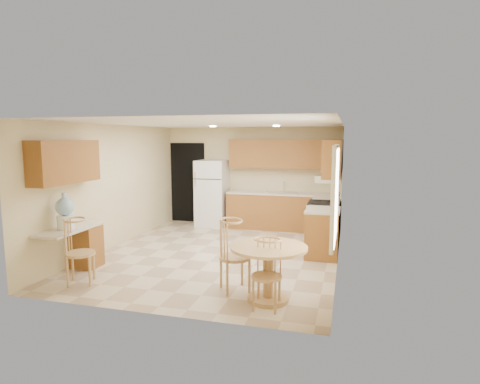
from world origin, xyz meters
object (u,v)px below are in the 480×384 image
(chair_table_b, at_px, (265,270))
(stove, at_px, (324,223))
(water_crock, at_px, (65,213))
(chair_table_a, at_px, (233,250))
(dining_table, at_px, (269,265))
(refrigerator, at_px, (212,193))
(chair_desk, at_px, (76,246))

(chair_table_b, bearing_deg, stove, -97.46)
(chair_table_b, relative_size, water_crock, 1.54)
(chair_table_a, relative_size, water_crock, 1.77)
(dining_table, distance_m, chair_table_b, 0.34)
(stove, distance_m, water_crock, 4.95)
(chair_table_a, relative_size, chair_table_b, 1.15)
(stove, height_order, dining_table, stove)
(stove, height_order, chair_table_b, stove)
(refrigerator, relative_size, stove, 1.54)
(refrigerator, bearing_deg, chair_desk, -97.52)
(dining_table, xyz_separation_m, water_crock, (-3.37, 0.17, 0.53))
(water_crock, bearing_deg, chair_table_a, -0.44)
(dining_table, height_order, chair_table_b, chair_table_b)
(refrigerator, height_order, dining_table, refrigerator)
(stove, relative_size, chair_table_a, 1.03)
(refrigerator, bearing_deg, stove, -22.99)
(chair_table_b, bearing_deg, chair_table_a, -39.14)
(stove, xyz_separation_m, water_crock, (-3.92, -2.96, 0.57))
(chair_table_a, bearing_deg, chair_desk, -115.03)
(chair_table_b, bearing_deg, dining_table, -84.52)
(refrigerator, distance_m, chair_desk, 4.59)
(chair_table_a, xyz_separation_m, water_crock, (-2.82, 0.02, 0.40))
(dining_table, distance_m, chair_desk, 2.93)
(refrigerator, height_order, chair_table_a, refrigerator)
(refrigerator, bearing_deg, chair_table_b, -63.37)
(dining_table, height_order, water_crock, water_crock)
(chair_table_a, bearing_deg, refrigerator, 169.57)
(refrigerator, height_order, stove, refrigerator)
(chair_desk, bearing_deg, chair_table_b, 62.44)
(dining_table, bearing_deg, refrigerator, 118.12)
(stove, relative_size, dining_table, 1.03)
(dining_table, height_order, chair_desk, chair_desk)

